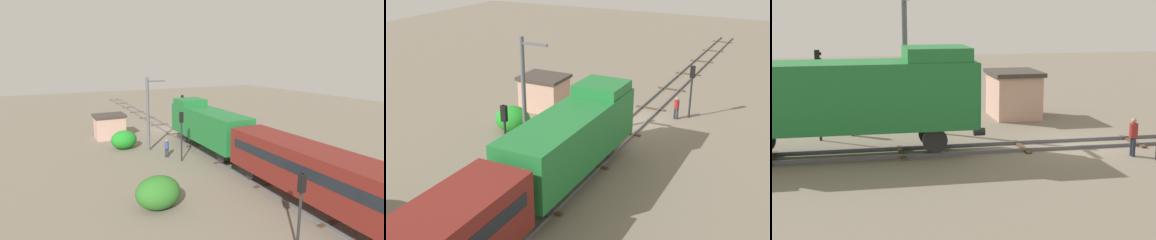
# 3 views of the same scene
# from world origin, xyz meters

# --- Properties ---
(ground_plane) EXTENTS (100.60, 100.60, 0.00)m
(ground_plane) POSITION_xyz_m (0.00, 0.00, 0.00)
(ground_plane) COLOR #756B5B
(railway_track) EXTENTS (2.40, 67.07, 0.16)m
(railway_track) POSITION_xyz_m (0.00, -0.00, 0.07)
(railway_track) COLOR #595960
(railway_track) RESTS_ON ground
(locomotive) EXTENTS (2.90, 11.60, 4.60)m
(locomotive) POSITION_xyz_m (0.00, 10.45, 2.77)
(locomotive) COLOR #1E7233
(locomotive) RESTS_ON railway_track
(traffic_signal_near) EXTENTS (0.32, 0.34, 4.03)m
(traffic_signal_near) POSITION_xyz_m (-3.20, -2.29, 2.81)
(traffic_signal_near) COLOR #262628
(traffic_signal_near) RESTS_ON ground
(traffic_signal_mid) EXTENTS (0.32, 0.34, 4.43)m
(traffic_signal_mid) POSITION_xyz_m (3.40, 12.02, 3.07)
(traffic_signal_mid) COLOR #262628
(traffic_signal_mid) RESTS_ON ground
(worker_near_track) EXTENTS (0.38, 0.38, 1.70)m
(worker_near_track) POSITION_xyz_m (-2.40, -1.55, 1.00)
(worker_near_track) COLOR #262B38
(worker_near_track) RESTS_ON ground
(worker_by_signal) EXTENTS (0.38, 0.38, 1.70)m
(worker_by_signal) POSITION_xyz_m (4.20, 10.47, 1.00)
(worker_by_signal) COLOR #262B38
(worker_by_signal) RESTS_ON ground
(catenary_mast) EXTENTS (1.94, 0.28, 7.24)m
(catenary_mast) POSITION_xyz_m (4.93, 7.66, 3.86)
(catenary_mast) COLOR #595960
(catenary_mast) RESTS_ON ground
(relay_hut) EXTENTS (3.50, 2.90, 2.74)m
(relay_hut) POSITION_xyz_m (7.50, 1.03, 1.39)
(relay_hut) COLOR #D19E8C
(relay_hut) RESTS_ON ground
(bush_near) EXTENTS (2.58, 2.11, 1.87)m
(bush_near) POSITION_xyz_m (7.09, 6.05, 0.94)
(bush_near) COLOR #208726
(bush_near) RESTS_ON ground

